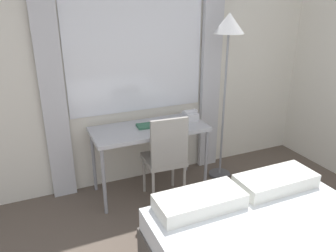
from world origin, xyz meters
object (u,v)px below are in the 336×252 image
Objects in this scene: desk at (149,133)px; desk_chair at (166,155)px; telephone at (190,116)px; book at (147,126)px; standing_lamp at (228,41)px.

desk_chair is (0.07, -0.27, -0.15)m from desk.
desk_chair reaches higher than telephone.
telephone is at bearing 1.87° from desk.
telephone is at bearing 38.06° from desk_chair.
standing_lamp is at bearing -4.70° from book.
desk_chair is at bearing -145.85° from telephone.
telephone is at bearing -0.99° from book.
standing_lamp is 1.24m from book.
standing_lamp is (0.82, 0.22, 1.07)m from desk_chair.
desk_chair is 0.51× the size of standing_lamp.
telephone reaches higher than book.
telephone is (-0.39, 0.07, -0.81)m from standing_lamp.
telephone reaches higher than desk.
standing_lamp is 8.31× the size of book.
desk is 1.28m from standing_lamp.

